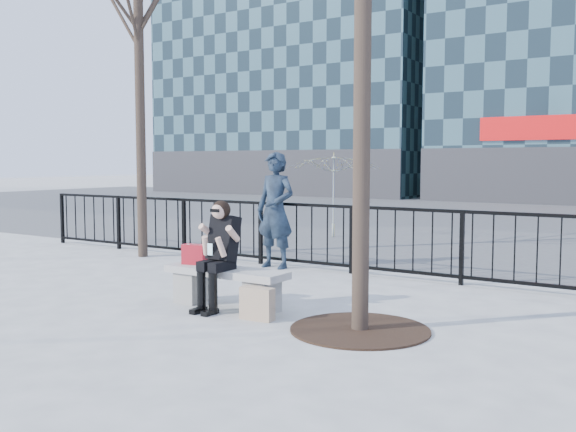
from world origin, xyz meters
The scene contains 11 objects.
ground centered at (0.00, 0.00, 0.00)m, with size 120.00×120.00×0.00m, color gray.
street_surface centered at (0.00, 15.00, 0.00)m, with size 60.00×23.00×0.01m, color #474747.
railing centered at (0.00, 3.00, 0.55)m, with size 14.00×0.06×1.10m.
building_left centered at (-15.00, 27.00, 11.30)m, with size 16.20×10.20×22.60m.
tree_grate centered at (1.90, -0.10, 0.01)m, with size 1.50×1.50×0.02m, color black.
bench_main centered at (0.00, 0.00, 0.30)m, with size 1.65×0.46×0.49m.
seated_woman centered at (0.00, -0.16, 0.67)m, with size 0.50×0.64×1.34m.
handbag centered at (-0.52, 0.02, 0.62)m, with size 0.31×0.15×0.26m, color #AC1521.
shopping_bag centered at (0.70, -0.31, 0.19)m, with size 0.40×0.15×0.38m, color tan.
standing_man centered at (-1.15, 2.80, 0.98)m, with size 0.72×0.47×1.97m, color black.
vendor_umbrella centered at (-2.42, 7.13, 1.01)m, with size 2.21×2.25×2.02m, color yellow.
Camera 1 is at (4.91, -6.17, 1.81)m, focal length 40.00 mm.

